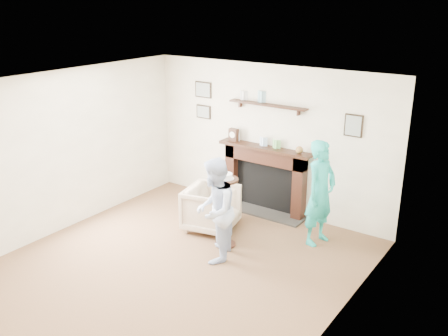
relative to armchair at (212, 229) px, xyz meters
The scene contains 6 objects.
ground 1.31m from the armchair, 76.77° to the right, with size 5.00×5.00×0.00m, color brown.
room_shell 1.75m from the armchair, 63.19° to the right, with size 4.54×5.02×2.52m.
armchair is the anchor object (origin of this frame).
man 0.95m from the armchair, 51.01° to the right, with size 0.72×0.56×1.48m, color #A2B2CA.
woman 1.67m from the armchair, 19.50° to the left, with size 0.58×0.38×1.59m, color #1F9CB3.
pedestal_table 0.95m from the armchair, 33.39° to the right, with size 0.38×0.38×1.21m.
Camera 1 is at (3.99, -4.54, 3.53)m, focal length 40.00 mm.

